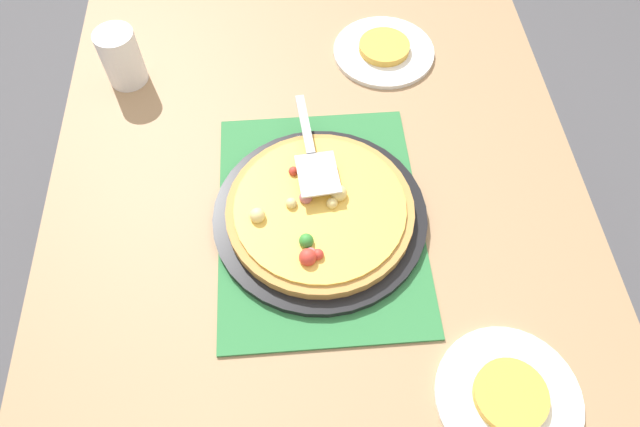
% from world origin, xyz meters
% --- Properties ---
extents(ground_plane, '(8.00, 8.00, 0.00)m').
position_xyz_m(ground_plane, '(0.00, 0.00, 0.00)').
color(ground_plane, '#4C4C51').
extents(dining_table, '(1.40, 1.00, 0.75)m').
position_xyz_m(dining_table, '(0.00, 0.00, 0.64)').
color(dining_table, '#9E7A56').
rests_on(dining_table, ground_plane).
extents(placemat, '(0.48, 0.36, 0.01)m').
position_xyz_m(placemat, '(0.00, 0.00, 0.75)').
color(placemat, '#2D753D').
rests_on(placemat, dining_table).
extents(pizza_pan, '(0.38, 0.38, 0.01)m').
position_xyz_m(pizza_pan, '(0.00, 0.00, 0.76)').
color(pizza_pan, black).
rests_on(pizza_pan, placemat).
extents(pizza, '(0.33, 0.33, 0.05)m').
position_xyz_m(pizza, '(0.00, -0.00, 0.78)').
color(pizza, '#B78442').
rests_on(pizza, pizza_pan).
extents(plate_near_left, '(0.22, 0.22, 0.01)m').
position_xyz_m(plate_near_left, '(-0.42, 0.17, 0.76)').
color(plate_near_left, white).
rests_on(plate_near_left, dining_table).
extents(plate_far_right, '(0.22, 0.22, 0.01)m').
position_xyz_m(plate_far_right, '(0.34, 0.26, 0.76)').
color(plate_far_right, white).
rests_on(plate_far_right, dining_table).
extents(served_slice_left, '(0.11, 0.11, 0.02)m').
position_xyz_m(served_slice_left, '(-0.42, 0.17, 0.77)').
color(served_slice_left, gold).
rests_on(served_slice_left, plate_near_left).
extents(served_slice_right, '(0.11, 0.11, 0.02)m').
position_xyz_m(served_slice_right, '(0.34, 0.26, 0.77)').
color(served_slice_right, gold).
rests_on(served_slice_right, plate_far_right).
extents(cup_far, '(0.08, 0.08, 0.12)m').
position_xyz_m(cup_far, '(-0.38, -0.38, 0.81)').
color(cup_far, white).
rests_on(cup_far, dining_table).
extents(pizza_server, '(0.23, 0.08, 0.01)m').
position_xyz_m(pizza_server, '(-0.10, -0.01, 0.82)').
color(pizza_server, silver).
rests_on(pizza_server, pizza).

